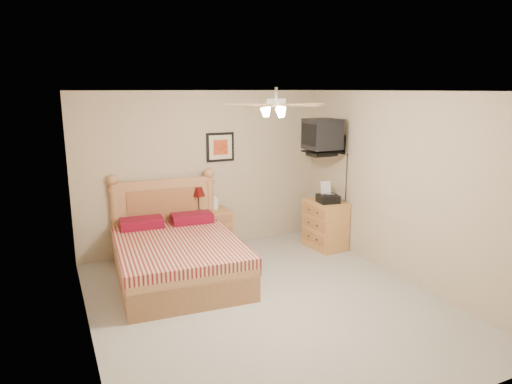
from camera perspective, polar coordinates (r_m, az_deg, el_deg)
floor at (r=5.67m, az=1.33°, el=-13.65°), size 4.50×4.50×0.00m
ceiling at (r=5.08m, az=1.48°, el=12.50°), size 4.00×4.50×0.04m
wall_back at (r=7.28m, az=-6.49°, el=2.62°), size 4.00×0.04×2.50m
wall_front at (r=3.47m, az=18.39°, el=-9.47°), size 4.00×0.04×2.50m
wall_left at (r=4.73m, az=-20.91°, el=-3.71°), size 0.04×4.50×2.50m
wall_right at (r=6.36m, az=17.77°, el=0.61°), size 0.04×4.50×2.50m
bed at (r=6.15m, az=-9.78°, el=-5.02°), size 1.70×2.15×1.33m
nightstand at (r=7.27m, az=-5.77°, el=-4.85°), size 0.64×0.50×0.66m
table_lamp at (r=7.12m, az=-7.19°, el=-0.88°), size 0.27×0.27×0.38m
lotion_bottle at (r=7.20m, az=-5.12°, el=-1.19°), size 0.10×0.10×0.26m
framed_picture at (r=7.29m, az=-4.50°, el=5.62°), size 0.46×0.04×0.46m
dresser at (r=7.45m, az=8.66°, el=-4.01°), size 0.51×0.69×0.78m
fax_machine at (r=7.21m, az=9.01°, el=-0.06°), size 0.35×0.36×0.32m
magazine_lower at (r=7.50m, az=7.51°, el=-0.68°), size 0.25×0.28×0.02m
magazine_upper at (r=7.48m, az=7.50°, el=-0.54°), size 0.33×0.36×0.02m
wall_tv at (r=7.16m, az=9.30°, el=6.89°), size 0.56×0.46×0.58m
ceiling_fan at (r=4.90m, az=2.53°, el=10.85°), size 1.14×1.14×0.28m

